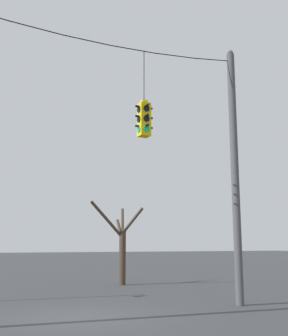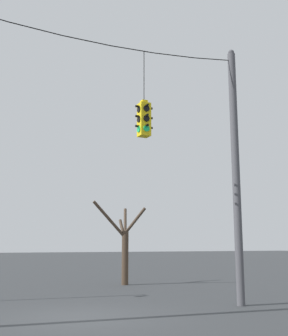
% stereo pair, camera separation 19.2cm
% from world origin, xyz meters
% --- Properties ---
extents(ground_plane, '(200.00, 200.00, 0.00)m').
position_xyz_m(ground_plane, '(0.00, 0.00, 0.00)').
color(ground_plane, '#383A3D').
extents(utility_pole_right, '(0.27, 0.27, 8.84)m').
position_xyz_m(utility_pole_right, '(5.36, -0.17, 4.41)').
color(utility_pole_right, '#4C4C51').
rests_on(utility_pole_right, ground_plane).
extents(span_wire, '(10.73, 0.03, 0.44)m').
position_xyz_m(span_wire, '(0.00, -0.17, 8.16)').
color(span_wire, black).
extents(traffic_light_over_intersection, '(0.58, 0.58, 2.82)m').
position_xyz_m(traffic_light_over_intersection, '(1.90, -0.17, 5.80)').
color(traffic_light_over_intersection, yellow).
extents(bare_tree, '(2.61, 2.02, 4.07)m').
position_xyz_m(bare_tree, '(4.67, 8.10, 1.92)').
color(bare_tree, '#423326').
rests_on(bare_tree, ground_plane).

